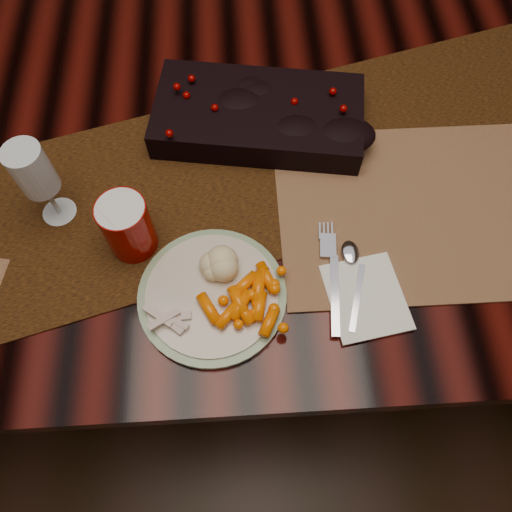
{
  "coord_description": "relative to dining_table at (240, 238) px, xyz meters",
  "views": [
    {
      "loc": [
        0.0,
        -0.62,
        1.5
      ],
      "look_at": [
        0.02,
        -0.27,
        0.8
      ],
      "focal_mm": 35.0,
      "sensor_mm": 36.0,
      "label": 1
    }
  ],
  "objects": [
    {
      "name": "baby_carrots",
      "position": [
        -0.0,
        -0.34,
        0.41
      ],
      "size": [
        0.13,
        0.12,
        0.02
      ],
      "primitive_type": null,
      "rotation": [
        0.0,
        0.0,
        -0.13
      ],
      "color": "#F46200",
      "rests_on": "dinner_plate"
    },
    {
      "name": "table_runner",
      "position": [
        -0.05,
        -0.09,
        0.38
      ],
      "size": [
        1.88,
        0.85,
        0.0
      ],
      "primitive_type": "cube",
      "rotation": [
        0.0,
        0.0,
        0.27
      ],
      "color": "black",
      "rests_on": "dining_table"
    },
    {
      "name": "placemat_main",
      "position": [
        0.32,
        -0.17,
        0.38
      ],
      "size": [
        0.5,
        0.36,
        0.0
      ],
      "primitive_type": "cube",
      "rotation": [
        0.0,
        0.0,
        -0.0
      ],
      "color": "brown",
      "rests_on": "dining_table"
    },
    {
      "name": "centerpiece",
      "position": [
        0.05,
        0.04,
        0.42
      ],
      "size": [
        0.41,
        0.26,
        0.08
      ],
      "primitive_type": null,
      "rotation": [
        0.0,
        0.0,
        -0.16
      ],
      "color": "black",
      "rests_on": "table_runner"
    },
    {
      "name": "spoon",
      "position": [
        0.18,
        -0.31,
        0.39
      ],
      "size": [
        0.07,
        0.15,
        0.0
      ],
      "primitive_type": null,
      "rotation": [
        0.0,
        0.0,
        -0.29
      ],
      "color": "#9999B7",
      "rests_on": "napkin"
    },
    {
      "name": "turkey_shreds",
      "position": [
        -0.12,
        -0.36,
        0.4
      ],
      "size": [
        0.07,
        0.06,
        0.01
      ],
      "primitive_type": null,
      "rotation": [
        0.0,
        0.0,
        -0.16
      ],
      "color": "tan",
      "rests_on": "dinner_plate"
    },
    {
      "name": "floor",
      "position": [
        0.0,
        0.0,
        -0.38
      ],
      "size": [
        5.0,
        5.0,
        0.0
      ],
      "primitive_type": "plane",
      "color": "black",
      "rests_on": "ground"
    },
    {
      "name": "wine_glass",
      "position": [
        -0.31,
        -0.14,
        0.46
      ],
      "size": [
        0.06,
        0.06,
        0.17
      ],
      "primitive_type": null,
      "rotation": [
        0.0,
        0.0,
        -0.05
      ],
      "color": "silver",
      "rests_on": "dining_table"
    },
    {
      "name": "dinner_plate",
      "position": [
        -0.05,
        -0.31,
        0.39
      ],
      "size": [
        0.25,
        0.25,
        0.01
      ],
      "primitive_type": "cylinder",
      "rotation": [
        0.0,
        0.0,
        -0.03
      ],
      "color": "beige",
      "rests_on": "placemat_main"
    },
    {
      "name": "napkin",
      "position": [
        0.2,
        -0.33,
        0.38
      ],
      "size": [
        0.14,
        0.16,
        0.0
      ],
      "primitive_type": "cube",
      "rotation": [
        0.0,
        0.0,
        0.16
      ],
      "color": "white",
      "rests_on": "placemat_main"
    },
    {
      "name": "red_cup",
      "position": [
        -0.18,
        -0.21,
        0.43
      ],
      "size": [
        0.1,
        0.1,
        0.11
      ],
      "primitive_type": "cylinder",
      "rotation": [
        0.0,
        0.0,
        -0.29
      ],
      "color": "#860500",
      "rests_on": "placemat_main"
    },
    {
      "name": "mashed_potatoes",
      "position": [
        -0.04,
        -0.26,
        0.42
      ],
      "size": [
        0.11,
        0.1,
        0.05
      ],
      "primitive_type": null,
      "rotation": [
        0.0,
        0.0,
        -0.33
      ],
      "color": "tan",
      "rests_on": "dinner_plate"
    },
    {
      "name": "fork",
      "position": [
        0.15,
        -0.3,
        0.39
      ],
      "size": [
        0.05,
        0.18,
        0.0
      ],
      "primitive_type": null,
      "rotation": [
        0.0,
        0.0,
        -0.11
      ],
      "color": "#B5B5BA",
      "rests_on": "napkin"
    },
    {
      "name": "dining_table",
      "position": [
        0.0,
        0.0,
        0.0
      ],
      "size": [
        1.8,
        1.0,
        0.75
      ],
      "primitive_type": "cube",
      "color": "black",
      "rests_on": "floor"
    }
  ]
}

